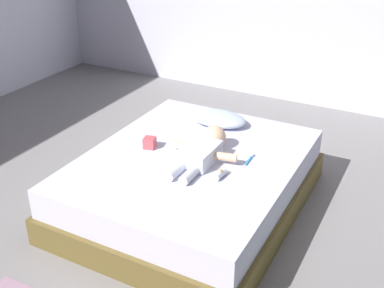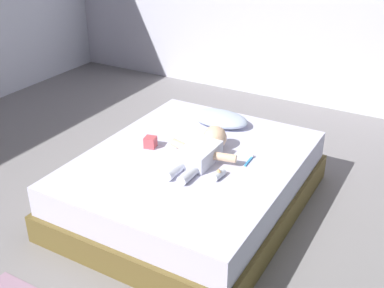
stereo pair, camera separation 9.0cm
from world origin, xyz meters
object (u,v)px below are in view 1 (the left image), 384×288
pillow (217,118)px  toy_block (150,143)px  toothbrush (249,159)px  baby (203,150)px  baby_bottle (220,174)px  bed (192,182)px

pillow → toy_block: size_ratio=4.91×
toothbrush → toy_block: 0.71m
pillow → toy_block: bearing=-113.4°
baby → toothbrush: 0.32m
pillow → toy_block: (-0.25, -0.59, -0.01)m
baby → baby_bottle: (0.21, -0.18, -0.04)m
toy_block → baby_bottle: size_ratio=0.83×
bed → pillow: bearing=97.7°
baby → toothbrush: bearing=21.7°
bed → toothbrush: (0.36, 0.14, 0.21)m
baby → baby_bottle: 0.28m
bed → baby: 0.28m
toothbrush → toy_block: toy_block is taller
bed → pillow: (-0.08, 0.57, 0.26)m
toothbrush → toy_block: bearing=-167.2°
baby → pillow: bearing=105.4°
bed → baby_bottle: (0.28, -0.16, 0.23)m
pillow → baby: (0.15, -0.54, 0.01)m
pillow → bed: bearing=-82.3°
toothbrush → baby_bottle: baby_bottle is taller
pillow → baby_bottle: size_ratio=4.10×
toothbrush → baby_bottle: (-0.08, -0.29, 0.02)m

